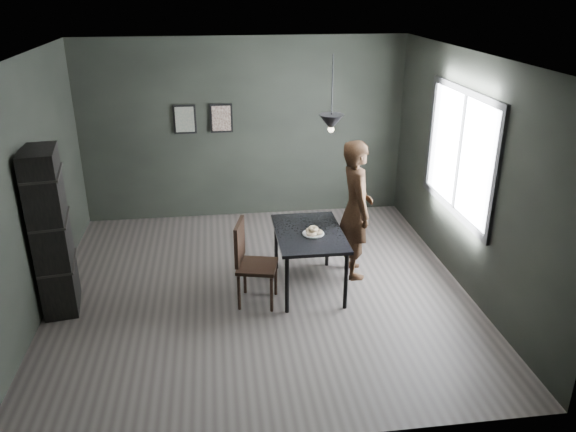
{
  "coord_description": "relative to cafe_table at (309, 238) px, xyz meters",
  "views": [
    {
      "loc": [
        -0.46,
        -6.03,
        3.52
      ],
      "look_at": [
        0.35,
        0.05,
        0.95
      ],
      "focal_mm": 35.0,
      "sensor_mm": 36.0,
      "label": 1
    }
  ],
  "objects": [
    {
      "name": "framed_print_left",
      "position": [
        -1.5,
        2.47,
        0.93
      ],
      "size": [
        0.34,
        0.04,
        0.44
      ],
      "color": "black",
      "rests_on": "ground"
    },
    {
      "name": "donut_pile",
      "position": [
        0.03,
        -0.08,
        0.12
      ],
      "size": [
        0.21,
        0.21,
        0.09
      ],
      "rotation": [
        0.0,
        0.0,
        -0.1
      ],
      "color": "beige",
      "rests_on": "white_plate"
    },
    {
      "name": "ceiling",
      "position": [
        -0.6,
        0.0,
        2.13
      ],
      "size": [
        5.0,
        5.0,
        0.02
      ],
      "color": "silver",
      "rests_on": "ground"
    },
    {
      "name": "shelf_unit",
      "position": [
        -2.92,
        -0.07,
        0.28
      ],
      "size": [
        0.45,
        0.68,
        1.91
      ],
      "primitive_type": "cube",
      "rotation": [
        0.0,
        0.0,
        0.15
      ],
      "color": "black",
      "rests_on": "ground"
    },
    {
      "name": "window_assembly",
      "position": [
        1.87,
        0.2,
        0.93
      ],
      "size": [
        0.04,
        1.96,
        1.56
      ],
      "color": "white",
      "rests_on": "ground"
    },
    {
      "name": "woman",
      "position": [
        0.64,
        0.29,
        0.22
      ],
      "size": [
        0.44,
        0.66,
        1.78
      ],
      "primitive_type": "imported",
      "rotation": [
        0.0,
        0.0,
        1.59
      ],
      "color": "black",
      "rests_on": "ground"
    },
    {
      "name": "pendant_lamp",
      "position": [
        0.25,
        0.1,
        1.38
      ],
      "size": [
        0.28,
        0.28,
        0.86
      ],
      "color": "black",
      "rests_on": "ground"
    },
    {
      "name": "wood_chair",
      "position": [
        -0.74,
        -0.25,
        -0.09
      ],
      "size": [
        0.53,
        0.53,
        1.02
      ],
      "rotation": [
        0.0,
        0.0,
        -0.24
      ],
      "color": "black",
      "rests_on": "ground"
    },
    {
      "name": "ground",
      "position": [
        -0.6,
        0.0,
        -0.67
      ],
      "size": [
        5.0,
        5.0,
        0.0
      ],
      "primitive_type": "plane",
      "color": "#3A3432",
      "rests_on": "ground"
    },
    {
      "name": "cafe_table",
      "position": [
        0.0,
        0.0,
        0.0
      ],
      "size": [
        0.8,
        1.2,
        0.75
      ],
      "color": "black",
      "rests_on": "ground"
    },
    {
      "name": "back_wall",
      "position": [
        -0.6,
        2.5,
        0.73
      ],
      "size": [
        5.0,
        0.1,
        2.8
      ],
      "primitive_type": "cube",
      "color": "black",
      "rests_on": "ground"
    },
    {
      "name": "framed_print_right",
      "position": [
        -0.95,
        2.47,
        0.93
      ],
      "size": [
        0.34,
        0.04,
        0.44
      ],
      "color": "black",
      "rests_on": "ground"
    },
    {
      "name": "white_plate",
      "position": [
        0.03,
        -0.08,
        0.08
      ],
      "size": [
        0.23,
        0.23,
        0.01
      ],
      "primitive_type": "cylinder",
      "color": "silver",
      "rests_on": "cafe_table"
    }
  ]
}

